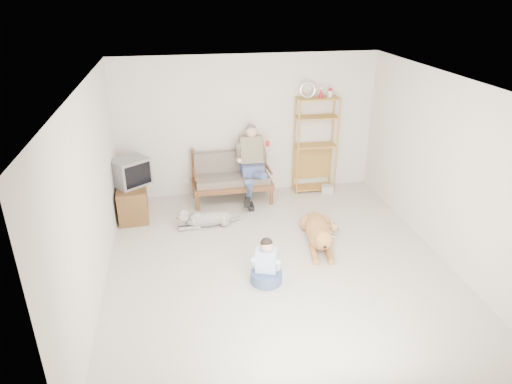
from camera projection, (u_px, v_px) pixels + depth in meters
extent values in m
plane|color=silver|center=(278.00, 264.00, 6.86)|extent=(5.50, 5.50, 0.00)
plane|color=silver|center=(282.00, 83.00, 5.74)|extent=(5.50, 5.50, 0.00)
plane|color=beige|center=(248.00, 126.00, 8.76)|extent=(5.00, 0.00, 5.00)
plane|color=beige|center=(353.00, 308.00, 3.84)|extent=(5.00, 0.00, 5.00)
plane|color=beige|center=(91.00, 195.00, 5.90)|extent=(0.00, 5.50, 5.50)
plane|color=beige|center=(446.00, 170.00, 6.70)|extent=(0.00, 5.50, 5.50)
cube|color=brown|center=(232.00, 184.00, 8.73)|extent=(1.52, 0.74, 0.10)
cube|color=#6C5C52|center=(232.00, 178.00, 8.68)|extent=(1.39, 0.63, 0.13)
cube|color=#6C5C52|center=(230.00, 162.00, 8.80)|extent=(1.38, 0.15, 0.45)
cylinder|color=brown|center=(230.00, 152.00, 8.77)|extent=(1.40, 0.08, 0.05)
cylinder|color=brown|center=(197.00, 203.00, 8.43)|extent=(0.07, 0.07, 0.30)
cylinder|color=brown|center=(194.00, 174.00, 8.83)|extent=(0.07, 0.07, 0.95)
cylinder|color=brown|center=(271.00, 197.00, 8.66)|extent=(0.07, 0.07, 0.30)
cylinder|color=brown|center=(265.00, 170.00, 9.06)|extent=(0.07, 0.07, 0.95)
cube|color=#45567F|center=(252.00, 169.00, 8.66)|extent=(0.41, 0.39, 0.20)
cube|color=gray|center=(251.00, 149.00, 8.60)|extent=(0.43, 0.29, 0.53)
sphere|color=tan|center=(251.00, 132.00, 8.43)|extent=(0.21, 0.21, 0.21)
sphere|color=#57524D|center=(251.00, 129.00, 8.43)|extent=(0.19, 0.19, 0.19)
cylinder|color=red|center=(268.00, 143.00, 8.37)|extent=(0.07, 0.07, 0.09)
cube|color=gold|center=(318.00, 98.00, 8.57)|extent=(0.80, 0.33, 0.03)
torus|color=silver|center=(308.00, 90.00, 8.47)|extent=(0.32, 0.05, 0.32)
cone|color=red|center=(321.00, 93.00, 8.54)|extent=(0.11, 0.11, 0.17)
cylinder|color=gold|center=(298.00, 149.00, 8.76)|extent=(0.04, 0.04, 1.89)
cylinder|color=gold|center=(294.00, 144.00, 9.03)|extent=(0.04, 0.04, 1.89)
cylinder|color=gold|center=(337.00, 147.00, 8.88)|extent=(0.04, 0.04, 1.89)
cylinder|color=gold|center=(332.00, 142.00, 9.16)|extent=(0.04, 0.04, 1.89)
cube|color=beige|center=(327.00, 189.00, 9.18)|extent=(0.26, 0.22, 0.15)
cube|color=brown|center=(133.00, 201.00, 8.17)|extent=(0.55, 0.93, 0.60)
cube|color=brown|center=(118.00, 207.00, 7.93)|extent=(0.04, 0.40, 0.50)
cube|color=brown|center=(120.00, 197.00, 8.32)|extent=(0.04, 0.40, 0.50)
cube|color=slate|center=(131.00, 172.00, 7.98)|extent=(0.74, 0.72, 0.48)
cube|color=black|center=(138.00, 175.00, 7.83)|extent=(0.41, 0.31, 0.39)
cube|color=white|center=(186.00, 181.00, 8.98)|extent=(0.12, 0.02, 0.08)
ellipsoid|color=#BA7F40|center=(318.00, 230.00, 7.44)|extent=(0.58, 1.17, 0.35)
sphere|color=#BA7F40|center=(321.00, 239.00, 7.13)|extent=(0.35, 0.35, 0.35)
sphere|color=#BA7F40|center=(324.00, 240.00, 6.81)|extent=(0.28, 0.28, 0.28)
ellipsoid|color=#BA7F40|center=(325.00, 246.00, 6.70)|extent=(0.15, 0.22, 0.11)
cylinder|color=#BA7F40|center=(313.00, 220.00, 7.99)|extent=(0.14, 0.45, 0.06)
ellipsoid|color=#BA7F40|center=(317.00, 239.00, 6.83)|extent=(0.08, 0.10, 0.14)
ellipsoid|color=#BA7F40|center=(330.00, 239.00, 6.83)|extent=(0.08, 0.10, 0.14)
ellipsoid|color=white|center=(210.00, 219.00, 7.91)|extent=(0.84, 0.36, 0.25)
sphere|color=white|center=(196.00, 220.00, 7.84)|extent=(0.25, 0.25, 0.25)
sphere|color=white|center=(183.00, 216.00, 7.75)|extent=(0.21, 0.21, 0.21)
ellipsoid|color=white|center=(178.00, 218.00, 7.74)|extent=(0.16, 0.11, 0.08)
cylinder|color=white|center=(233.00, 220.00, 8.04)|extent=(0.31, 0.18, 0.04)
ellipsoid|color=white|center=(184.00, 214.00, 7.82)|extent=(0.07, 0.05, 0.11)
ellipsoid|color=white|center=(185.00, 218.00, 7.69)|extent=(0.07, 0.05, 0.11)
ellipsoid|color=white|center=(321.00, 228.00, 7.68)|extent=(0.46, 0.42, 0.17)
sphere|color=white|center=(328.00, 230.00, 7.62)|extent=(0.17, 0.17, 0.17)
sphere|color=#A78553|center=(334.00, 227.00, 7.54)|extent=(0.16, 0.16, 0.16)
ellipsoid|color=#A78553|center=(338.00, 229.00, 7.51)|extent=(0.13, 0.12, 0.06)
cylinder|color=white|center=(308.00, 228.00, 7.79)|extent=(0.17, 0.08, 0.03)
cone|color=#A78553|center=(333.00, 226.00, 7.48)|extent=(0.05, 0.05, 0.05)
cone|color=#A78553|center=(335.00, 223.00, 7.57)|extent=(0.05, 0.05, 0.05)
torus|color=red|center=(333.00, 228.00, 7.55)|extent=(0.14, 0.14, 0.02)
cylinder|color=#45567F|center=(266.00, 277.00, 6.42)|extent=(0.44, 0.44, 0.16)
cube|color=silver|center=(266.00, 260.00, 6.33)|extent=(0.33, 0.27, 0.34)
sphere|color=tan|center=(267.00, 246.00, 6.21)|extent=(0.18, 0.18, 0.18)
sphere|color=black|center=(266.00, 244.00, 6.20)|extent=(0.17, 0.17, 0.17)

